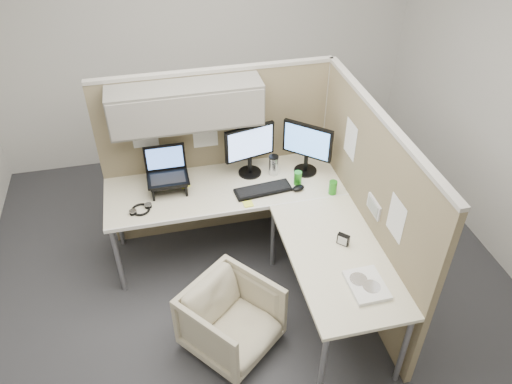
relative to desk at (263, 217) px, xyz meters
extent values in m
plane|color=#2D2D31|center=(-0.12, -0.13, -0.69)|extent=(4.50, 4.50, 0.00)
cube|color=#867657|center=(-0.22, 0.77, 0.11)|extent=(2.00, 0.05, 1.60)
cube|color=#A8A399|center=(-0.22, 0.77, 0.93)|extent=(2.00, 0.06, 0.03)
cube|color=slate|center=(-0.47, 0.62, 0.73)|extent=(1.20, 0.34, 0.34)
cube|color=gray|center=(-0.47, 0.45, 0.73)|extent=(1.18, 0.01, 0.30)
plane|color=white|center=(-0.82, 0.75, 0.46)|extent=(0.26, 0.00, 0.26)
plane|color=white|center=(-0.32, 0.75, 0.39)|extent=(0.26, 0.00, 0.26)
cube|color=#867657|center=(0.78, -0.23, 0.11)|extent=(0.05, 2.00, 1.60)
cube|color=#A8A399|center=(0.78, -0.23, 0.93)|extent=(0.06, 2.00, 0.03)
cube|color=#A8A399|center=(0.78, 0.77, 0.11)|extent=(0.06, 0.06, 1.60)
cube|color=silver|center=(0.75, -0.38, 0.27)|extent=(0.02, 0.20, 0.12)
cube|color=gray|center=(0.73, -0.38, 0.27)|extent=(0.00, 0.16, 0.09)
plane|color=white|center=(0.75, 0.17, 0.51)|extent=(0.00, 0.26, 0.26)
plane|color=white|center=(0.75, -0.68, 0.41)|extent=(0.00, 0.26, 0.26)
cube|color=beige|center=(-0.22, 0.41, 0.03)|extent=(2.00, 0.68, 0.03)
cube|color=beige|center=(0.41, -0.58, 0.03)|extent=(0.68, 1.30, 0.03)
cube|color=white|center=(-0.22, 0.07, 0.03)|extent=(2.00, 0.02, 0.03)
cylinder|color=gray|center=(-1.17, 0.12, -0.34)|extent=(0.04, 0.04, 0.70)
cylinder|color=gray|center=(-1.17, 0.70, -0.34)|extent=(0.04, 0.04, 0.70)
cylinder|color=gray|center=(0.13, -1.18, -0.34)|extent=(0.04, 0.04, 0.70)
cylinder|color=gray|center=(0.71, -1.18, -0.34)|extent=(0.04, 0.04, 0.70)
cylinder|color=gray|center=(0.13, 0.12, -0.34)|extent=(0.04, 0.04, 0.70)
imported|color=beige|center=(-0.38, -0.61, -0.38)|extent=(0.82, 0.81, 0.62)
cylinder|color=black|center=(0.02, 0.55, 0.05)|extent=(0.20, 0.20, 0.02)
cylinder|color=black|center=(0.02, 0.55, 0.13)|extent=(0.04, 0.04, 0.15)
cube|color=black|center=(0.02, 0.55, 0.36)|extent=(0.44, 0.13, 0.30)
cube|color=#88A9EB|center=(0.02, 0.53, 0.36)|extent=(0.39, 0.09, 0.26)
cylinder|color=black|center=(0.50, 0.46, 0.05)|extent=(0.20, 0.20, 0.02)
cylinder|color=black|center=(0.50, 0.46, 0.13)|extent=(0.04, 0.04, 0.15)
cube|color=black|center=(0.50, 0.46, 0.36)|extent=(0.35, 0.32, 0.30)
cube|color=#5899F1|center=(0.48, 0.45, 0.36)|extent=(0.30, 0.27, 0.26)
cube|color=black|center=(-0.69, 0.45, 0.15)|extent=(0.30, 0.24, 0.01)
cube|color=black|center=(-0.82, 0.45, 0.10)|extent=(0.02, 0.22, 0.12)
cube|color=black|center=(-0.56, 0.45, 0.10)|extent=(0.02, 0.22, 0.12)
cube|color=black|center=(-0.69, 0.45, 0.17)|extent=(0.34, 0.24, 0.02)
cube|color=black|center=(-0.69, 0.59, 0.29)|extent=(0.34, 0.06, 0.22)
cube|color=#598CF2|center=(-0.69, 0.59, 0.29)|extent=(0.30, 0.04, 0.18)
cube|color=black|center=(0.07, 0.27, 0.05)|extent=(0.48, 0.20, 0.02)
ellipsoid|color=black|center=(0.36, 0.22, 0.06)|extent=(0.13, 0.10, 0.04)
cylinder|color=silver|center=(0.22, 0.49, 0.13)|extent=(0.08, 0.08, 0.17)
cylinder|color=black|center=(0.22, 0.49, 0.22)|extent=(0.09, 0.09, 0.01)
cylinder|color=#268C1E|center=(0.62, 0.11, 0.10)|extent=(0.07, 0.07, 0.12)
cylinder|color=#268C1E|center=(0.38, 0.31, 0.10)|extent=(0.07, 0.07, 0.12)
cube|color=#EEFA41|center=(-0.09, 0.13, 0.05)|extent=(0.08, 0.08, 0.01)
cube|color=#EEFA41|center=(-0.56, 0.50, 0.05)|extent=(0.10, 0.10, 0.01)
torus|color=black|center=(-0.93, 0.25, 0.05)|extent=(0.20, 0.20, 0.02)
cylinder|color=black|center=(-0.99, 0.22, 0.06)|extent=(0.06, 0.06, 0.03)
cylinder|color=black|center=(-0.87, 0.27, 0.06)|extent=(0.06, 0.06, 0.03)
cube|color=white|center=(0.50, -0.90, 0.06)|extent=(0.24, 0.30, 0.03)
cylinder|color=silver|center=(0.52, -0.93, 0.07)|extent=(0.12, 0.12, 0.00)
cylinder|color=silver|center=(0.46, -0.85, 0.08)|extent=(0.12, 0.12, 0.00)
cube|color=black|center=(0.49, -0.47, 0.09)|extent=(0.09, 0.09, 0.09)
cube|color=white|center=(0.48, -0.49, 0.09)|extent=(0.05, 0.05, 0.07)
camera|label=1|loc=(-0.73, -2.91, 2.59)|focal=35.00mm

